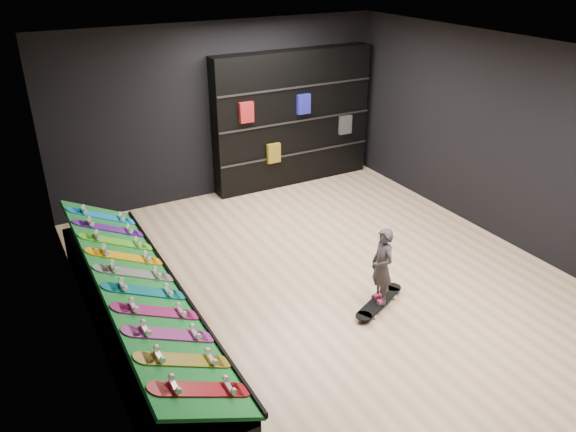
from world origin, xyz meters
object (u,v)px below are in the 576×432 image
back_shelving (293,119)px  floor_skateboard (379,303)px  child (381,280)px  display_rack (139,319)px

back_shelving → floor_skateboard: bearing=-104.4°
child → display_rack: bearing=-100.4°
display_rack → back_shelving: 5.18m
display_rack → back_shelving: (3.86, 3.32, 0.98)m
back_shelving → child: bearing=-104.4°
display_rack → floor_skateboard: size_ratio=4.59×
display_rack → back_shelving: size_ratio=1.47×
back_shelving → child: 4.37m
floor_skateboard → child: bearing=0.0°
display_rack → back_shelving: back_shelving is taller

